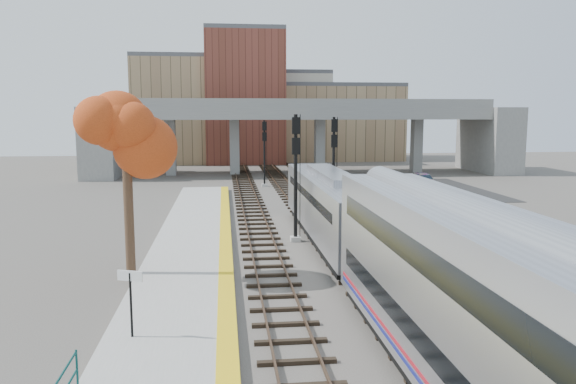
{
  "coord_description": "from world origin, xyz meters",
  "views": [
    {
      "loc": [
        -5.36,
        -26.89,
        7.76
      ],
      "look_at": [
        -1.1,
        10.27,
        2.5
      ],
      "focal_mm": 35.0,
      "sensor_mm": 36.0,
      "label": 1
    }
  ],
  "objects_px": {
    "coach": "(541,359)",
    "tree": "(126,135)",
    "locomotive": "(331,205)",
    "signal_mast_far": "(264,154)",
    "signal_mast_mid": "(334,165)",
    "car_a": "(411,189)",
    "car_b": "(415,182)",
    "signal_mast_near": "(296,178)",
    "car_c": "(425,180)"
  },
  "relations": [
    {
      "from": "signal_mast_far",
      "to": "coach",
      "type": "bearing_deg",
      "value": -87.54
    },
    {
      "from": "car_a",
      "to": "coach",
      "type": "bearing_deg",
      "value": -89.16
    },
    {
      "from": "car_b",
      "to": "tree",
      "type": "bearing_deg",
      "value": -157.77
    },
    {
      "from": "car_b",
      "to": "car_c",
      "type": "bearing_deg",
      "value": 8.8
    },
    {
      "from": "locomotive",
      "to": "signal_mast_far",
      "type": "relative_size",
      "value": 2.71
    },
    {
      "from": "locomotive",
      "to": "coach",
      "type": "xyz_separation_m",
      "value": [
        -0.0,
        -22.61,
        0.52
      ]
    },
    {
      "from": "locomotive",
      "to": "coach",
      "type": "distance_m",
      "value": 22.61
    },
    {
      "from": "signal_mast_mid",
      "to": "car_c",
      "type": "bearing_deg",
      "value": 49.39
    },
    {
      "from": "locomotive",
      "to": "signal_mast_mid",
      "type": "relative_size",
      "value": 2.55
    },
    {
      "from": "locomotive",
      "to": "car_b",
      "type": "bearing_deg",
      "value": 60.03
    },
    {
      "from": "signal_mast_mid",
      "to": "car_b",
      "type": "relative_size",
      "value": 2.02
    },
    {
      "from": "signal_mast_mid",
      "to": "car_b",
      "type": "height_order",
      "value": "signal_mast_mid"
    },
    {
      "from": "locomotive",
      "to": "signal_mast_far",
      "type": "height_order",
      "value": "signal_mast_far"
    },
    {
      "from": "car_b",
      "to": "car_c",
      "type": "relative_size",
      "value": 0.82
    },
    {
      "from": "coach",
      "to": "tree",
      "type": "relative_size",
      "value": 2.73
    },
    {
      "from": "locomotive",
      "to": "signal_mast_mid",
      "type": "xyz_separation_m",
      "value": [
        2.0,
        9.4,
        1.51
      ]
    },
    {
      "from": "signal_mast_near",
      "to": "car_c",
      "type": "distance_m",
      "value": 29.58
    },
    {
      "from": "signal_mast_far",
      "to": "tree",
      "type": "relative_size",
      "value": 0.77
    },
    {
      "from": "signal_mast_mid",
      "to": "tree",
      "type": "bearing_deg",
      "value": -128.46
    },
    {
      "from": "locomotive",
      "to": "car_b",
      "type": "xyz_separation_m",
      "value": [
        13.44,
        23.3,
        -1.63
      ]
    },
    {
      "from": "tree",
      "to": "car_a",
      "type": "relative_size",
      "value": 2.44
    },
    {
      "from": "signal_mast_far",
      "to": "signal_mast_near",
      "type": "bearing_deg",
      "value": -90.0
    },
    {
      "from": "signal_mast_near",
      "to": "tree",
      "type": "distance_m",
      "value": 11.51
    },
    {
      "from": "locomotive",
      "to": "tree",
      "type": "xyz_separation_m",
      "value": [
        -10.76,
        -6.67,
        4.52
      ]
    },
    {
      "from": "car_b",
      "to": "signal_mast_mid",
      "type": "bearing_deg",
      "value": -158.3
    },
    {
      "from": "signal_mast_near",
      "to": "car_b",
      "type": "distance_m",
      "value": 27.9
    },
    {
      "from": "locomotive",
      "to": "signal_mast_near",
      "type": "relative_size",
      "value": 2.47
    },
    {
      "from": "locomotive",
      "to": "tree",
      "type": "relative_size",
      "value": 2.08
    },
    {
      "from": "signal_mast_far",
      "to": "tree",
      "type": "bearing_deg",
      "value": -104.72
    },
    {
      "from": "coach",
      "to": "signal_mast_mid",
      "type": "xyz_separation_m",
      "value": [
        2.0,
        32.01,
        1.0
      ]
    },
    {
      "from": "coach",
      "to": "car_c",
      "type": "height_order",
      "value": "coach"
    },
    {
      "from": "coach",
      "to": "tree",
      "type": "height_order",
      "value": "tree"
    },
    {
      "from": "car_a",
      "to": "signal_mast_near",
      "type": "bearing_deg",
      "value": -110.97
    },
    {
      "from": "coach",
      "to": "car_a",
      "type": "bearing_deg",
      "value": 74.62
    },
    {
      "from": "signal_mast_near",
      "to": "car_c",
      "type": "bearing_deg",
      "value": 54.81
    },
    {
      "from": "locomotive",
      "to": "car_a",
      "type": "height_order",
      "value": "locomotive"
    },
    {
      "from": "signal_mast_mid",
      "to": "car_a",
      "type": "xyz_separation_m",
      "value": [
        9.1,
        8.35,
        -3.11
      ]
    },
    {
      "from": "car_b",
      "to": "locomotive",
      "type": "bearing_deg",
      "value": -148.82
    },
    {
      "from": "locomotive",
      "to": "signal_mast_mid",
      "type": "height_order",
      "value": "signal_mast_mid"
    },
    {
      "from": "tree",
      "to": "signal_mast_far",
      "type": "bearing_deg",
      "value": 75.28
    },
    {
      "from": "coach",
      "to": "signal_mast_far",
      "type": "height_order",
      "value": "signal_mast_far"
    },
    {
      "from": "signal_mast_near",
      "to": "car_a",
      "type": "bearing_deg",
      "value": 52.81
    },
    {
      "from": "coach",
      "to": "car_a",
      "type": "distance_m",
      "value": 41.91
    },
    {
      "from": "locomotive",
      "to": "coach",
      "type": "bearing_deg",
      "value": -90.0
    },
    {
      "from": "tree",
      "to": "car_b",
      "type": "relative_size",
      "value": 2.48
    },
    {
      "from": "car_c",
      "to": "coach",
      "type": "bearing_deg",
      "value": -100.77
    },
    {
      "from": "signal_mast_far",
      "to": "car_c",
      "type": "height_order",
      "value": "signal_mast_far"
    },
    {
      "from": "signal_mast_near",
      "to": "car_b",
      "type": "height_order",
      "value": "signal_mast_near"
    },
    {
      "from": "car_b",
      "to": "signal_mast_near",
      "type": "bearing_deg",
      "value": -152.96
    },
    {
      "from": "coach",
      "to": "signal_mast_mid",
      "type": "distance_m",
      "value": 32.09
    }
  ]
}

